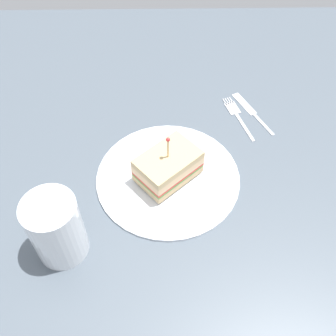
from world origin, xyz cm
name	(u,v)px	position (x,y,z in cm)	size (l,w,h in cm)	color
ground_plane	(168,182)	(0.00, 0.00, -1.00)	(112.13, 112.13, 2.00)	#4C5660
plate	(168,177)	(0.00, 0.00, 0.46)	(25.09, 25.09, 0.92)	white
sandwich_half_center	(170,165)	(0.31, 0.27, 3.43)	(12.37, 12.07, 9.49)	tan
drink_glass	(57,230)	(-16.33, -13.17, 5.28)	(7.81, 7.81, 11.50)	beige
fork	(236,113)	(13.95, 16.04, 0.18)	(5.02, 12.59, 0.35)	silver
knife	(251,111)	(17.05, 16.81, 0.18)	(6.94, 12.53, 0.35)	silver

